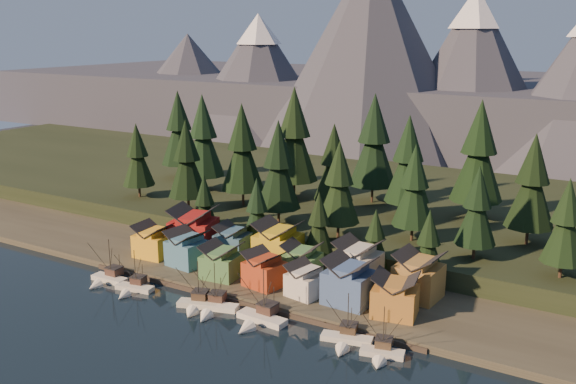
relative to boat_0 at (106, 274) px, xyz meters
The scene contains 46 objects.
ground 33.41m from the boat_0, 16.22° to the right, with size 500.00×500.00×0.00m, color black.
shore_strip 44.37m from the boat_0, 43.78° to the left, with size 400.00×50.00×1.50m, color #353227.
hillside 86.81m from the boat_0, 68.35° to the left, with size 420.00×100.00×6.00m, color black.
dock 32.86m from the boat_0, 12.65° to the left, with size 80.00×4.00×1.00m, color #433830.
mountain_ridge 207.55m from the boat_0, 82.24° to the left, with size 560.00×190.00×90.00m.
boat_0 is the anchor object (origin of this frame).
boat_1 8.55m from the boat_0, ahead, with size 8.94×9.46×9.88m.
boat_2 25.78m from the boat_0, ahead, with size 8.99×9.52×10.70m.
boat_3 29.23m from the boat_0, ahead, with size 10.45×10.94×10.64m.
boat_4 40.26m from the boat_0, ahead, with size 10.57×11.41×11.79m.
boat_5 58.20m from the boat_0, ahead, with size 9.91×10.42×10.10m.
boat_6 65.67m from the boat_0, ahead, with size 8.18×8.69×9.94m.
house_front_0 15.81m from the boat_0, 89.20° to the left, with size 8.53×8.12×8.01m.
house_front_1 18.86m from the boat_0, 53.80° to the left, with size 8.85×8.56×8.33m.
house_front_2 26.00m from the boat_0, 30.19° to the left, with size 8.49×8.54×7.58m.
house_front_3 35.92m from the boat_0, 22.32° to the left, with size 8.63×8.34×7.67m.
house_front_4 45.39m from the boat_0, 17.61° to the left, with size 7.82×8.24×6.82m.
house_front_5 54.63m from the boat_0, 15.65° to the left, with size 9.49×8.71×9.54m.
house_front_6 64.11m from the boat_0, 12.85° to the left, with size 9.56×9.20×8.26m.
house_back_0 24.75m from the boat_0, 75.34° to the left, with size 12.21×11.92×11.06m.
house_back_1 30.03m from the boat_0, 54.60° to the left, with size 7.90×7.98×8.23m.
house_back_2 39.13m from the boat_0, 41.78° to the left, with size 10.12×9.36×10.33m.
house_back_3 43.59m from the boat_0, 29.80° to the left, with size 8.37×7.59×7.93m.
house_back_4 55.73m from the boat_0, 26.67° to the left, with size 9.25×8.91×9.68m.
house_back_5 68.02m from the boat_0, 21.03° to the left, with size 9.20×9.30×9.67m.
tree_hill_0 54.56m from the boat_0, 125.08° to the left, with size 9.50×9.50×22.14m.
tree_hill_1 64.63m from the boat_0, 107.03° to the left, with size 12.83×12.83×29.89m.
tree_hill_2 43.32m from the boat_0, 101.66° to the left, with size 10.92×10.92×25.43m.
tree_hill_3 54.44m from the boat_0, 87.72° to the left, with size 12.48×12.48×29.07m.
tree_hill_4 69.94m from the boat_0, 81.33° to the left, with size 14.10×14.10×32.84m.
tree_hill_5 49.02m from the boat_0, 63.80° to the left, with size 11.57×11.57×26.96m.
tree_hill_6 64.73m from the boat_0, 63.29° to the left, with size 10.65×10.65×24.81m.
tree_hill_7 56.80m from the boat_0, 45.50° to the left, with size 10.19×10.19×23.74m.
tree_hill_8 80.04m from the boat_0, 53.72° to the left, with size 11.82×11.82×27.53m.
tree_hill_9 72.67m from the boat_0, 40.22° to the left, with size 9.99×9.99×23.28m.
tree_hill_10 96.39m from the boat_0, 48.74° to the left, with size 13.57×13.57×31.61m.
tree_hill_11 82.41m from the boat_0, 30.16° to the left, with size 8.94×8.94×20.82m.
tree_hill_12 98.15m from the boat_0, 36.00° to the left, with size 11.27×11.27×26.26m.
tree_hill_13 97.34m from the boat_0, 23.73° to the left, with size 8.91×8.91×20.75m.
tree_hill_15 82.18m from the boat_0, 66.22° to the left, with size 13.52×13.52×31.49m.
tree_hill_16 80.04m from the boat_0, 117.65° to the left, with size 12.55×12.55×29.23m.
tree_shore_0 32.23m from the boat_0, 82.54° to the left, with size 7.57×7.57×17.62m.
tree_shore_1 37.88m from the boat_0, 56.88° to the left, with size 8.04×8.04×18.73m.
tree_shore_2 48.92m from the boat_0, 39.65° to the left, with size 7.54×7.54×17.57m.
tree_shore_3 60.05m from the boat_0, 31.02° to the left, with size 6.65×6.65×15.48m.
tree_shore_4 70.64m from the boat_0, 25.96° to the left, with size 7.35×7.35×17.13m.
Camera 1 is at (70.87, -84.25, 54.93)m, focal length 40.00 mm.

